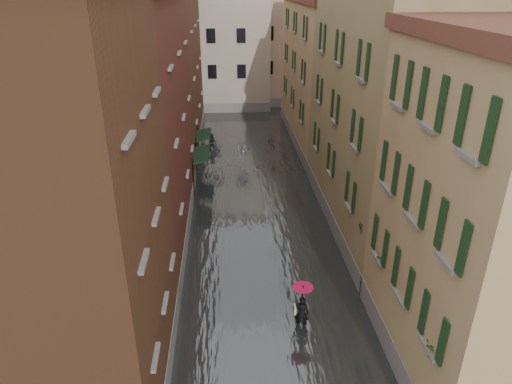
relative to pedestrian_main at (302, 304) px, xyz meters
name	(u,v)px	position (x,y,z in m)	size (l,w,h in m)	color
ground	(276,334)	(-1.06, -0.26, -1.21)	(120.00, 120.00, 0.00)	#59595B
floodwater	(255,195)	(-1.06, 12.74, -1.11)	(10.00, 60.00, 0.20)	#3E4244
building_left_near	(52,222)	(-8.06, -2.26, 5.29)	(6.00, 8.00, 13.00)	brown
building_left_mid	(124,124)	(-8.06, 8.74, 5.04)	(6.00, 14.00, 12.50)	#5D261D
building_left_far	(159,62)	(-8.06, 23.74, 5.79)	(6.00, 16.00, 14.00)	brown
building_right_near	(502,228)	(5.94, -2.26, 4.54)	(6.00, 8.00, 11.50)	tan
building_right_mid	(390,114)	(5.94, 8.74, 5.29)	(6.00, 14.00, 13.00)	tan
building_right_far	(329,76)	(5.94, 23.74, 4.54)	(6.00, 16.00, 11.50)	tan
building_end_cream	(212,46)	(-4.06, 37.74, 5.29)	(12.00, 9.00, 13.00)	beige
building_end_pink	(291,47)	(4.94, 39.74, 4.79)	(10.00, 9.00, 12.00)	#CAA18D
awning_near	(201,155)	(-4.54, 14.17, 1.26)	(1.09, 3.24, 2.80)	black
awning_far	(203,136)	(-4.55, 18.31, 1.25)	(1.09, 2.83, 2.80)	black
window_planters	(390,263)	(3.06, -0.72, 2.30)	(0.59, 8.10, 0.84)	#9B6132
pedestrian_main	(302,304)	(0.00, 0.00, 0.00)	(0.86, 0.86, 2.06)	black
pedestrian_far	(212,143)	(-4.01, 21.73, -0.45)	(0.74, 0.58, 1.53)	black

